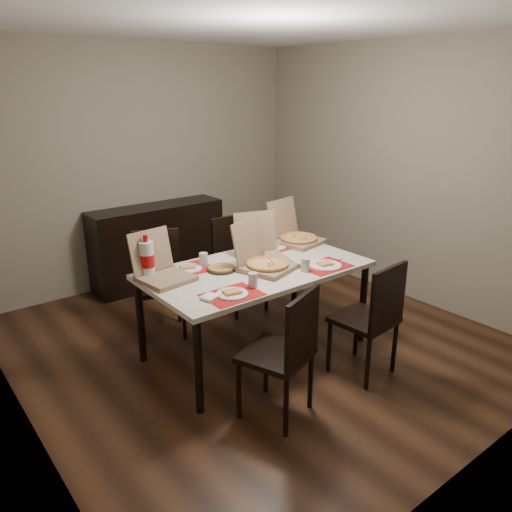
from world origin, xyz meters
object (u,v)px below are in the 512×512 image
chair_near_right (372,315)px  soda_bottle (147,260)px  sideboard (158,245)px  dining_table (256,275)px  pizza_box_center (264,262)px  chair_near_left (286,350)px  chair_far_left (159,278)px  dip_bowl (247,257)px  chair_far_right (237,259)px

chair_near_right → soda_bottle: bearing=135.8°
sideboard → dining_table: bearing=-92.8°
pizza_box_center → soda_bottle: size_ratio=1.51×
chair_near_right → chair_near_left: bearing=178.9°
chair_near_right → chair_far_left: size_ratio=1.00×
chair_far_left → soda_bottle: bearing=-124.0°
sideboard → chair_near_right: size_ratio=1.61×
sideboard → dining_table: (-0.09, -1.91, 0.23)m
sideboard → pizza_box_center: 2.01m
chair_far_left → dip_bowl: (0.52, -0.62, 0.25)m
dining_table → chair_near_left: 0.95m
dining_table → chair_far_left: chair_far_left is taller
dining_table → soda_bottle: (-0.79, 0.35, 0.21)m
chair_near_left → chair_far_right: bearing=63.9°
dining_table → chair_far_left: 0.97m
chair_near_right → chair_far_right: size_ratio=1.00×
chair_near_left → chair_far_left: (-0.05, 1.67, 0.00)m
chair_near_right → sideboard: bearing=97.3°
sideboard → chair_far_left: bearing=-117.2°
pizza_box_center → dip_bowl: size_ratio=3.88×
sideboard → soda_bottle: (-0.88, -1.56, 0.44)m
chair_near_left → soda_bottle: (-0.38, 1.18, 0.38)m
pizza_box_center → soda_bottle: pizza_box_center is taller
chair_near_left → dining_table: bearing=63.9°
sideboard → chair_near_left: chair_near_left is taller
chair_near_right → dip_bowl: bearing=109.8°
soda_bottle → chair_near_right: bearing=-44.2°
sideboard → chair_far_left: (-0.55, -1.07, 0.06)m
chair_far_left → pizza_box_center: 1.07m
dip_bowl → chair_near_right: bearing=-70.2°
dining_table → sideboard: bearing=87.2°
chair_near_right → pizza_box_center: pizza_box_center is taller
chair_far_right → soda_bottle: soda_bottle is taller
dining_table → chair_near_left: bearing=-116.1°
dining_table → soda_bottle: size_ratio=5.31×
dining_table → chair_far_left: (-0.45, 0.84, -0.17)m
sideboard → chair_near_left: bearing=-100.4°
chair_near_right → dip_bowl: 1.16m
chair_far_right → soda_bottle: bearing=-158.3°
chair_near_right → chair_far_left: 1.92m
sideboard → dip_bowl: 1.72m
dining_table → pizza_box_center: pizza_box_center is taller
dip_bowl → chair_near_left: bearing=-114.4°
pizza_box_center → dining_table: bearing=113.1°
dining_table → soda_bottle: soda_bottle is taller
dining_table → dip_bowl: size_ratio=13.63×
dining_table → soda_bottle: 0.88m
pizza_box_center → dip_bowl: pizza_box_center is taller
dining_table → chair_far_right: (0.40, 0.82, -0.17)m
chair_far_right → dip_bowl: bearing=-118.9°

